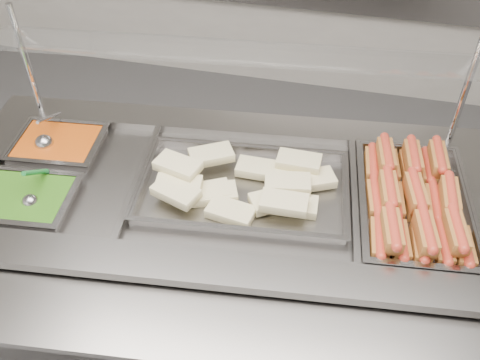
% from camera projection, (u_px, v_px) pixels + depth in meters
% --- Properties ---
extents(steam_counter, '(1.97, 1.03, 0.91)m').
position_uv_depth(steam_counter, '(227.00, 267.00, 2.12)').
color(steam_counter, gray).
rests_on(steam_counter, ground).
extents(tray_rail, '(1.83, 0.56, 0.05)m').
position_uv_depth(tray_rail, '(198.00, 323.00, 1.47)').
color(tray_rail, gray).
rests_on(tray_rail, steam_counter).
extents(sneeze_guard, '(1.68, 0.47, 0.44)m').
position_uv_depth(sneeze_guard, '(233.00, 54.00, 1.72)').
color(sneeze_guard, silver).
rests_on(sneeze_guard, steam_counter).
extents(pan_hotdogs, '(0.40, 0.59, 0.10)m').
position_uv_depth(pan_hotdogs, '(412.00, 209.00, 1.78)').
color(pan_hotdogs, gray).
rests_on(pan_hotdogs, steam_counter).
extents(pan_wraps, '(0.72, 0.47, 0.07)m').
position_uv_depth(pan_wraps, '(243.00, 191.00, 1.82)').
color(pan_wraps, gray).
rests_on(pan_wraps, steam_counter).
extents(pan_beans, '(0.33, 0.27, 0.10)m').
position_uv_depth(pan_beans, '(60.00, 150.00, 2.00)').
color(pan_beans, gray).
rests_on(pan_beans, steam_counter).
extents(pan_peas, '(0.33, 0.27, 0.10)m').
position_uv_depth(pan_peas, '(27.00, 205.00, 1.79)').
color(pan_peas, gray).
rests_on(pan_peas, steam_counter).
extents(hotdogs_in_buns, '(0.35, 0.54, 0.12)m').
position_uv_depth(hotdogs_in_buns, '(413.00, 199.00, 1.74)').
color(hotdogs_in_buns, '#995B20').
rests_on(hotdogs_in_buns, pan_hotdogs).
extents(tortilla_wraps, '(0.62, 0.37, 0.10)m').
position_uv_depth(tortilla_wraps, '(247.00, 184.00, 1.79)').
color(tortilla_wraps, beige).
rests_on(tortilla_wraps, pan_wraps).
extents(ladle, '(0.07, 0.20, 0.14)m').
position_uv_depth(ladle, '(45.00, 142.00, 1.96)').
color(ladle, '#A4A4A8').
rests_on(ladle, pan_beans).
extents(serving_spoon, '(0.06, 0.18, 0.15)m').
position_uv_depth(serving_spoon, '(31.00, 197.00, 1.75)').
color(serving_spoon, '#A4A4A8').
rests_on(serving_spoon, pan_peas).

